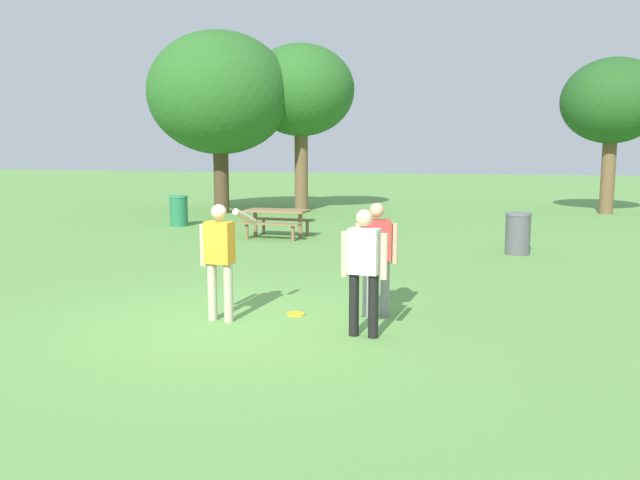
% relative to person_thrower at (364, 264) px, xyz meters
% --- Properties ---
extents(ground_plane, '(120.00, 120.00, 0.00)m').
position_rel_person_thrower_xyz_m(ground_plane, '(-1.96, 0.09, -0.94)').
color(ground_plane, '#609947').
extents(person_thrower, '(0.61, 0.26, 1.64)m').
position_rel_person_thrower_xyz_m(person_thrower, '(0.00, 0.00, 0.00)').
color(person_thrower, black).
rests_on(person_thrower, ground).
extents(person_catcher, '(0.66, 0.66, 1.64)m').
position_rel_person_thrower_xyz_m(person_catcher, '(-2.08, 0.21, 0.02)').
color(person_catcher, '#B7AD93').
rests_on(person_catcher, ground).
extents(person_bystander, '(0.58, 0.34, 1.64)m').
position_rel_person_thrower_xyz_m(person_bystander, '(-0.05, 1.06, 0.00)').
color(person_bystander, gray).
rests_on(person_bystander, ground).
extents(frisbee, '(0.26, 0.26, 0.03)m').
position_rel_person_thrower_xyz_m(frisbee, '(-1.18, 0.81, -0.93)').
color(frisbee, yellow).
rests_on(frisbee, ground).
extents(picnic_table_near, '(1.74, 1.47, 0.77)m').
position_rel_person_thrower_xyz_m(picnic_table_near, '(-4.31, 8.71, -0.38)').
color(picnic_table_near, olive).
rests_on(picnic_table_near, ground).
extents(trash_can_beside_table, '(0.59, 0.59, 0.96)m').
position_rel_person_thrower_xyz_m(trash_can_beside_table, '(1.99, 7.52, -0.46)').
color(trash_can_beside_table, '#515156').
rests_on(trash_can_beside_table, ground).
extents(trash_can_further_along, '(0.59, 0.59, 0.96)m').
position_rel_person_thrower_xyz_m(trash_can_further_along, '(-8.25, 10.42, -0.46)').
color(trash_can_further_along, '#237047').
rests_on(trash_can_further_along, ground).
extents(tree_tall_left, '(5.35, 5.35, 6.78)m').
position_rel_person_thrower_xyz_m(tree_tall_left, '(-8.78, 14.77, 3.54)').
color(tree_tall_left, '#4C3823').
rests_on(tree_tall_left, ground).
extents(tree_broad_center, '(4.17, 4.17, 6.48)m').
position_rel_person_thrower_xyz_m(tree_broad_center, '(-6.14, 16.57, 3.72)').
color(tree_broad_center, brown).
rests_on(tree_broad_center, ground).
extents(tree_far_right, '(3.70, 3.70, 5.77)m').
position_rel_person_thrower_xyz_m(tree_far_right, '(5.34, 18.48, 3.21)').
color(tree_far_right, brown).
rests_on(tree_far_right, ground).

